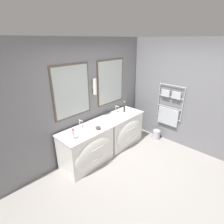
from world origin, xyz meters
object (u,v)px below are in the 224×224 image
object	(u,v)px
vanity_left	(87,148)
vanity_right	(122,129)
amenity_bowl	(98,128)
flower_vase	(124,108)
toiletry_bottle	(73,134)
waste_bin	(156,134)

from	to	relation	value
vanity_left	vanity_right	bearing A→B (deg)	0.00
amenity_bowl	flower_vase	size ratio (longest dim) A/B	0.39
toiletry_bottle	vanity_right	bearing A→B (deg)	2.40
vanity_right	waste_bin	world-z (taller)	vanity_right
vanity_left	amenity_bowl	xyz separation A→B (m)	(0.22, -0.11, 0.43)
amenity_bowl	vanity_right	bearing A→B (deg)	7.10
vanity_left	flower_vase	bearing A→B (deg)	4.11
vanity_right	toiletry_bottle	distance (m)	1.57
amenity_bowl	flower_vase	bearing A→B (deg)	10.66
vanity_left	flower_vase	xyz separation A→B (m)	(1.33, 0.10, 0.51)
amenity_bowl	flower_vase	distance (m)	1.13
vanity_left	flower_vase	world-z (taller)	flower_vase
flower_vase	toiletry_bottle	bearing A→B (deg)	-174.65
vanity_right	amenity_bowl	size ratio (longest dim) A/B	9.76
toiletry_bottle	amenity_bowl	size ratio (longest dim) A/B	1.86
vanity_left	flower_vase	distance (m)	1.43
vanity_left	toiletry_bottle	distance (m)	0.61
flower_vase	waste_bin	distance (m)	1.20
vanity_right	waste_bin	distance (m)	1.04
waste_bin	vanity_left	bearing A→B (deg)	164.46
amenity_bowl	flower_vase	world-z (taller)	flower_vase
vanity_right	vanity_left	bearing A→B (deg)	180.00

